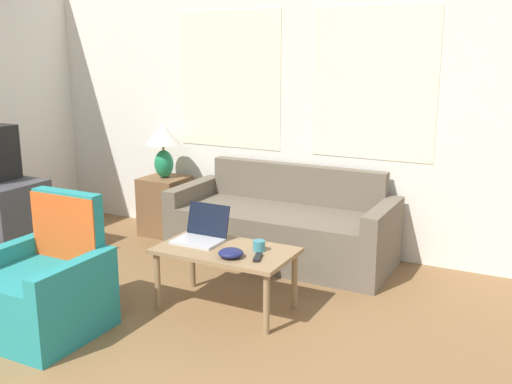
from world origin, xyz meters
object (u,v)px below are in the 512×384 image
coffee_table (226,256)px  snack_bowl (231,253)px  laptop (202,233)px  tv_remote (258,257)px  armchair (45,291)px  cup_navy (259,246)px  couch (283,229)px  table_lamp (163,142)px

coffee_table → snack_bowl: (0.12, -0.14, 0.08)m
laptop → tv_remote: size_ratio=2.22×
armchair → tv_remote: armchair is taller
coffee_table → laptop: 0.29m
armchair → laptop: armchair is taller
cup_navy → snack_bowl: (-0.11, -0.21, -0.01)m
armchair → cup_navy: 1.47m
coffee_table → snack_bowl: snack_bowl is taller
laptop → cup_navy: bearing=-1.0°
couch → tv_remote: (0.38, -1.25, 0.20)m
table_lamp → tv_remote: table_lamp is taller
coffee_table → couch: bearing=94.1°
table_lamp → tv_remote: bearing=-37.8°
cup_navy → tv_remote: cup_navy is taller
couch → armchair: 2.18m
coffee_table → table_lamp: bearing=138.7°
armchair → cup_navy: (1.13, 0.92, 0.22)m
table_lamp → cup_navy: (1.69, -1.21, -0.45)m
coffee_table → cup_navy: (0.23, 0.07, 0.09)m
table_lamp → armchair: bearing=-75.3°
laptop → tv_remote: laptop is taller
armchair → laptop: 1.16m
laptop → snack_bowl: laptop is taller
snack_bowl → armchair: bearing=-145.1°
table_lamp → tv_remote: size_ratio=3.54×
snack_bowl → laptop: bearing=149.8°
coffee_table → cup_navy: bearing=16.7°
armchair → table_lamp: table_lamp is taller
table_lamp → laptop: bearing=-45.0°
laptop → snack_bowl: bearing=-30.2°
table_lamp → cup_navy: size_ratio=6.31×
coffee_table → snack_bowl: 0.20m
snack_bowl → tv_remote: 0.19m
table_lamp → snack_bowl: table_lamp is taller
snack_bowl → table_lamp: bearing=138.0°
laptop → armchair: bearing=-124.8°
couch → table_lamp: size_ratio=3.57×
coffee_table → tv_remote: (0.30, -0.08, 0.06)m
cup_navy → snack_bowl: size_ratio=0.51×
armchair → coffee_table: 1.24m
laptop → tv_remote: bearing=-16.0°
cup_navy → snack_bowl: 0.24m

